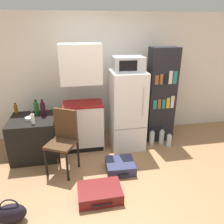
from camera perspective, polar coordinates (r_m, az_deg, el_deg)
name	(u,v)px	position (r m, az deg, el deg)	size (l,w,h in m)	color
ground_plane	(123,192)	(3.29, 2.94, -20.10)	(24.00, 24.00, 0.00)	#A3754C
wall_back	(112,76)	(4.56, 0.02, 9.39)	(6.40, 0.10, 2.44)	white
side_table	(34,137)	(4.11, -19.60, -6.15)	(0.75, 0.75, 0.71)	black
kitchen_hutch	(83,103)	(3.97, -7.66, 2.34)	(0.72, 0.47, 1.92)	white
refrigerator	(127,110)	(4.06, 3.96, 0.49)	(0.60, 0.65, 1.45)	white
microwave	(128,64)	(3.83, 4.29, 12.41)	(0.52, 0.36, 0.25)	#B7B7BC
bookshelf	(161,96)	(4.35, 12.66, 4.16)	(0.52, 0.33, 1.83)	black
bottle_wine_dark	(43,109)	(3.97, -17.59, 0.80)	(0.08, 0.08, 0.31)	black
bottle_milk_white	(33,119)	(3.72, -20.00, -1.64)	(0.06, 0.06, 0.21)	white
bottle_amber_beer	(16,109)	(4.30, -23.83, 0.78)	(0.06, 0.06, 0.19)	brown
bottle_green_tall	(36,108)	(4.10, -19.15, 0.97)	(0.09, 0.09, 0.26)	#1E6028
bowl	(30,118)	(3.93, -20.72, -1.57)	(0.15, 0.15, 0.04)	silver
chair	(64,136)	(3.48, -12.51, -6.04)	(0.54, 0.54, 1.01)	black
suitcase_large_flat	(120,166)	(3.63, 2.15, -13.91)	(0.46, 0.46, 0.16)	navy
suitcase_small_flat	(100,193)	(3.16, -3.24, -20.31)	(0.59, 0.45, 0.16)	maroon
handbag	(11,213)	(3.08, -24.95, -22.87)	(0.36, 0.20, 0.33)	black
water_bottle_front	(162,137)	(4.43, 12.82, -6.36)	(0.10, 0.10, 0.35)	silver
water_bottle_middle	(169,140)	(4.38, 14.67, -7.18)	(0.09, 0.09, 0.30)	silver
water_bottle_back	(152,138)	(4.37, 10.36, -6.65)	(0.10, 0.10, 0.34)	silver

